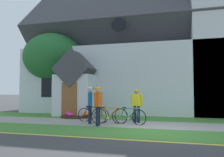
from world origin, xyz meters
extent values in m
plane|color=#3D3D3F|center=(0.00, 4.00, 0.00)|extent=(140.00, 140.00, 0.00)
cube|color=#99968E|center=(-2.78, 1.40, 0.01)|extent=(32.00, 2.35, 0.01)
cube|color=#427F33|center=(-2.78, -0.85, 0.00)|extent=(32.00, 2.16, 0.01)
cube|color=#427F33|center=(-2.78, 3.73, 0.00)|extent=(24.00, 2.31, 0.01)
cube|color=yellow|center=(-2.78, -2.08, 0.00)|extent=(28.00, 0.16, 0.01)
cube|color=silver|center=(-2.78, 9.75, 2.33)|extent=(14.91, 9.73, 4.66)
cube|color=#424247|center=(-2.78, 9.75, 6.43)|extent=(15.41, 9.90, 9.90)
cube|color=silver|center=(3.23, 6.33, 5.92)|extent=(2.89, 2.89, 11.84)
cube|color=silver|center=(-5.47, 4.09, 1.30)|extent=(2.40, 1.60, 2.60)
cube|color=#424247|center=(-5.47, 4.09, 2.95)|extent=(2.40, 1.80, 2.40)
cube|color=brown|center=(-5.47, 3.27, 1.05)|extent=(1.00, 0.06, 2.10)
cube|color=black|center=(-8.00, 4.86, 2.10)|extent=(0.76, 0.06, 1.90)
cone|color=black|center=(-8.00, 4.86, 3.05)|extent=(0.80, 0.06, 0.80)
cylinder|color=black|center=(-2.78, 4.86, 5.90)|extent=(0.90, 0.06, 0.90)
cube|color=slate|center=(-5.77, 3.38, 0.36)|extent=(0.12, 0.12, 0.72)
cube|color=slate|center=(-4.17, 3.45, 0.36)|extent=(0.12, 0.12, 0.72)
cube|color=silver|center=(-4.97, 3.42, 1.20)|extent=(1.91, 0.16, 0.96)
cube|color=slate|center=(-4.97, 3.42, 1.74)|extent=(2.03, 0.21, 0.12)
cube|color=black|center=(-4.97, 3.37, 1.32)|extent=(1.53, 0.08, 0.16)
cylinder|color=#382319|center=(-4.97, 3.20, 0.05)|extent=(1.82, 1.82, 0.10)
ellipsoid|color=orange|center=(-4.33, 3.05, 0.22)|extent=(0.36, 0.36, 0.24)
ellipsoid|color=gold|center=(-4.90, 3.76, 0.22)|extent=(0.36, 0.36, 0.24)
ellipsoid|color=#CC338C|center=(-5.49, 3.17, 0.22)|extent=(0.36, 0.36, 0.24)
ellipsoid|color=#CC338C|center=(-5.07, 2.62, 0.22)|extent=(0.36, 0.36, 0.24)
torus|color=black|center=(-1.85, 1.47, 0.35)|extent=(0.71, 0.29, 0.74)
torus|color=black|center=(-0.93, 1.12, 0.35)|extent=(0.71, 0.29, 0.74)
cylinder|color=#19723F|center=(-1.24, 1.24, 0.52)|extent=(0.51, 0.22, 0.47)
cylinder|color=#19723F|center=(-1.34, 1.28, 0.75)|extent=(0.69, 0.29, 0.04)
cylinder|color=#19723F|center=(-1.58, 1.37, 0.52)|extent=(0.25, 0.12, 0.46)
cylinder|color=#19723F|center=(-1.66, 1.40, 0.33)|extent=(0.39, 0.17, 0.09)
cylinder|color=#19723F|center=(-1.77, 1.44, 0.55)|extent=(0.21, 0.11, 0.40)
cylinder|color=#19723F|center=(-0.96, 1.14, 0.55)|extent=(0.12, 0.07, 0.40)
ellipsoid|color=black|center=(-1.68, 1.41, 0.77)|extent=(0.25, 0.16, 0.05)
cylinder|color=silver|center=(-1.00, 1.15, 0.77)|extent=(0.42, 0.18, 0.03)
cylinder|color=silver|center=(-1.48, 1.33, 0.30)|extent=(0.18, 0.08, 0.18)
torus|color=black|center=(-2.84, 1.08, 0.36)|extent=(0.74, 0.21, 0.75)
torus|color=black|center=(-1.87, 1.32, 0.36)|extent=(0.74, 0.21, 0.75)
cylinder|color=orange|center=(-2.20, 1.24, 0.54)|extent=(0.54, 0.16, 0.50)
cylinder|color=orange|center=(-2.31, 1.21, 0.77)|extent=(0.73, 0.21, 0.05)
cylinder|color=orange|center=(-2.56, 1.15, 0.53)|extent=(0.25, 0.09, 0.47)
cylinder|color=orange|center=(-2.65, 1.13, 0.33)|extent=(0.40, 0.13, 0.09)
cylinder|color=orange|center=(-2.76, 1.10, 0.56)|extent=(0.22, 0.08, 0.42)
cylinder|color=orange|center=(-1.91, 1.31, 0.57)|extent=(0.12, 0.06, 0.42)
ellipsoid|color=black|center=(-2.67, 1.12, 0.79)|extent=(0.25, 0.13, 0.05)
cylinder|color=silver|center=(-1.94, 1.30, 0.79)|extent=(0.43, 0.13, 0.03)
cylinder|color=silver|center=(-2.45, 1.18, 0.30)|extent=(0.18, 0.06, 0.18)
torus|color=black|center=(-3.83, 1.64, 0.34)|extent=(0.71, 0.13, 0.72)
torus|color=black|center=(-2.81, 1.50, 0.34)|extent=(0.71, 0.13, 0.72)
cylinder|color=black|center=(-3.16, 1.55, 0.51)|extent=(0.56, 0.11, 0.47)
cylinder|color=black|center=(-3.27, 1.56, 0.75)|extent=(0.76, 0.14, 0.06)
cylinder|color=black|center=(-3.53, 1.60, 0.52)|extent=(0.26, 0.07, 0.49)
cylinder|color=black|center=(-3.62, 1.61, 0.31)|extent=(0.42, 0.09, 0.09)
cylinder|color=black|center=(-3.74, 1.63, 0.55)|extent=(0.22, 0.06, 0.43)
cylinder|color=black|center=(-2.85, 1.51, 0.54)|extent=(0.12, 0.05, 0.40)
ellipsoid|color=black|center=(-3.65, 1.61, 0.79)|extent=(0.25, 0.11, 0.05)
cylinder|color=silver|center=(-2.89, 1.51, 0.75)|extent=(0.44, 0.09, 0.03)
cylinder|color=silver|center=(-3.42, 1.58, 0.29)|extent=(0.18, 0.04, 0.18)
cylinder|color=#191E38|center=(-2.66, 0.29, 0.44)|extent=(0.15, 0.15, 0.87)
cylinder|color=#191E38|center=(-2.66, 0.50, 0.44)|extent=(0.15, 0.15, 0.87)
cube|color=#E55914|center=(-2.66, 0.39, 1.19)|extent=(0.21, 0.50, 0.64)
sphere|color=tan|center=(-2.66, 0.39, 1.62)|extent=(0.23, 0.23, 0.23)
ellipsoid|color=gold|center=(-2.66, 0.39, 1.69)|extent=(0.29, 0.24, 0.16)
cylinder|color=#E55914|center=(-2.70, 0.10, 1.22)|extent=(0.09, 0.22, 0.58)
cylinder|color=#E55914|center=(-2.63, 0.69, 1.22)|extent=(0.09, 0.24, 0.58)
cylinder|color=#191E38|center=(-3.22, 0.87, 0.44)|extent=(0.15, 0.15, 0.88)
cylinder|color=#191E38|center=(-3.30, 1.04, 0.44)|extent=(0.15, 0.15, 0.88)
cube|color=blue|center=(-3.26, 0.95, 1.20)|extent=(0.38, 0.53, 0.64)
sphere|color=beige|center=(-3.26, 0.95, 1.64)|extent=(0.23, 0.23, 0.23)
ellipsoid|color=silver|center=(-3.26, 0.95, 1.70)|extent=(0.35, 0.33, 0.16)
cylinder|color=blue|center=(-3.18, 0.66, 1.23)|extent=(0.09, 0.25, 0.58)
cylinder|color=blue|center=(-3.34, 1.24, 1.23)|extent=(0.09, 0.21, 0.58)
cylinder|color=#191E38|center=(-1.24, 1.94, 0.41)|extent=(0.15, 0.15, 0.83)
cylinder|color=#191E38|center=(-1.06, 1.90, 0.41)|extent=(0.15, 0.15, 0.83)
cube|color=yellow|center=(-1.15, 1.92, 1.13)|extent=(0.50, 0.29, 0.60)
sphere|color=#936B51|center=(-1.15, 1.92, 1.54)|extent=(0.21, 0.21, 0.21)
ellipsoid|color=gold|center=(-1.15, 1.92, 1.59)|extent=(0.27, 0.31, 0.15)
cylinder|color=yellow|center=(-1.42, 2.01, 1.16)|extent=(0.09, 0.18, 0.55)
cylinder|color=yellow|center=(-0.88, 1.82, 1.16)|extent=(0.09, 0.20, 0.55)
cylinder|color=#3D2D1E|center=(3.49, 7.40, 0.86)|extent=(0.39, 0.39, 1.73)
cone|color=#195623|center=(3.49, 7.40, 4.59)|extent=(3.54, 3.54, 5.72)
cylinder|color=#3D2D1E|center=(-7.96, 5.71, 1.06)|extent=(0.29, 0.29, 2.12)
ellipsoid|color=#23662D|center=(-7.96, 5.71, 4.07)|extent=(4.35, 4.35, 3.54)
ellipsoid|color=#847A5B|center=(7.20, 60.24, 0.00)|extent=(80.07, 46.80, 18.34)
camera|label=1|loc=(0.62, -9.34, 1.57)|focal=36.40mm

